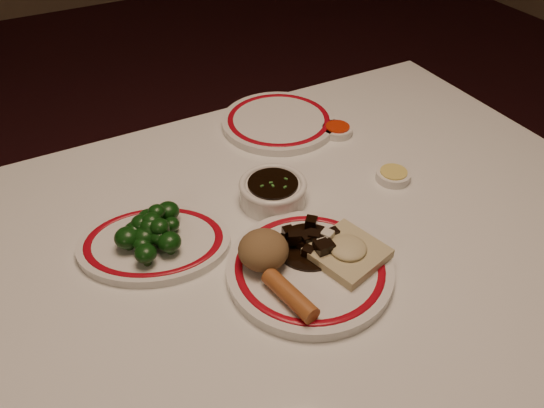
{
  "coord_description": "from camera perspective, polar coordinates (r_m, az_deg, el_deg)",
  "views": [
    {
      "loc": [
        -0.33,
        -0.53,
        1.35
      ],
      "look_at": [
        -0.02,
        0.05,
        0.8
      ],
      "focal_mm": 35.0,
      "sensor_mm": 36.0,
      "label": 1
    }
  ],
  "objects": [
    {
      "name": "stirfry_heap",
      "position": [
        0.82,
        4.15,
        -4.13
      ],
      "size": [
        0.1,
        0.1,
        0.03
      ],
      "color": "black",
      "rests_on": "main_plate"
    },
    {
      "name": "sweet_sour_dish",
      "position": [
        1.12,
        7.04,
        7.9
      ],
      "size": [
        0.06,
        0.06,
        0.02
      ],
      "color": "white",
      "rests_on": "dining_table"
    },
    {
      "name": "main_plate",
      "position": [
        0.81,
        4.07,
        -6.99
      ],
      "size": [
        0.29,
        0.29,
        0.02
      ],
      "color": "white",
      "rests_on": "dining_table"
    },
    {
      "name": "fried_wonton",
      "position": [
        0.81,
        8.13,
        -5.1
      ],
      "size": [
        0.12,
        0.12,
        0.03
      ],
      "color": "#C4B98A",
      "rests_on": "main_plate"
    },
    {
      "name": "far_plate",
      "position": [
        1.14,
        0.72,
        8.87
      ],
      "size": [
        0.32,
        0.32,
        0.02
      ],
      "color": "white",
      "rests_on": "dining_table"
    },
    {
      "name": "mustard_dish",
      "position": [
        1.01,
        12.89,
        3.01
      ],
      "size": [
        0.06,
        0.06,
        0.02
      ],
      "color": "white",
      "rests_on": "dining_table"
    },
    {
      "name": "soy_bowl",
      "position": [
        0.93,
        0.1,
        1.24
      ],
      "size": [
        0.12,
        0.12,
        0.04
      ],
      "color": "white",
      "rests_on": "dining_table"
    },
    {
      "name": "rice_mound",
      "position": [
        0.78,
        -0.93,
        -4.97
      ],
      "size": [
        0.08,
        0.08,
        0.05
      ],
      "primitive_type": "ellipsoid",
      "color": "brown",
      "rests_on": "main_plate"
    },
    {
      "name": "broccoli_pile",
      "position": [
        0.85,
        -12.9,
        -2.66
      ],
      "size": [
        0.12,
        0.11,
        0.05
      ],
      "color": "#23471C",
      "rests_on": "broccoli_plate"
    },
    {
      "name": "broccoli_plate",
      "position": [
        0.87,
        -12.56,
        -4.13
      ],
      "size": [
        0.29,
        0.28,
        0.02
      ],
      "color": "white",
      "rests_on": "dining_table"
    },
    {
      "name": "dining_table",
      "position": [
        0.93,
        2.81,
        -8.04
      ],
      "size": [
        1.2,
        0.9,
        0.75
      ],
      "color": "white",
      "rests_on": "ground"
    },
    {
      "name": "spring_roll",
      "position": [
        0.74,
        1.93,
        -9.75
      ],
      "size": [
        0.04,
        0.1,
        0.03
      ],
      "primitive_type": "cylinder",
      "rotation": [
        1.57,
        0.0,
        0.18
      ],
      "color": "#A95D29",
      "rests_on": "main_plate"
    }
  ]
}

